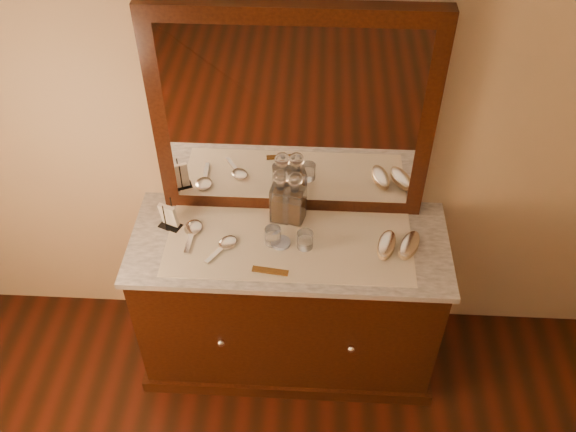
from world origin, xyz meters
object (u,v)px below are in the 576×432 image
object	(u,v)px
decanter_right	(295,202)
brush_far	(409,245)
hand_mirror_outer	(193,230)
napkin_rack	(169,217)
hand_mirror_inner	(225,245)
comb	(270,271)
dresser_cabinet	(289,303)
pin_dish	(281,243)
decanter_left	(281,200)
mirror_frame	(292,117)
brush_near	(386,245)

from	to	relation	value
decanter_right	brush_far	size ratio (longest dim) A/B	1.50
hand_mirror_outer	napkin_rack	bearing A→B (deg)	163.53
brush_far	hand_mirror_outer	size ratio (longest dim) A/B	0.87
hand_mirror_inner	decanter_right	bearing A→B (deg)	31.96
decanter_right	comb	bearing A→B (deg)	-105.29
dresser_cabinet	decanter_right	world-z (taller)	decanter_right
pin_dish	brush_far	world-z (taller)	brush_far
decanter_left	napkin_rack	bearing A→B (deg)	-170.79
pin_dish	dresser_cabinet	bearing A→B (deg)	32.17
mirror_frame	decanter_left	world-z (taller)	mirror_frame
mirror_frame	hand_mirror_outer	xyz separation A→B (m)	(-0.44, -0.21, -0.49)
comb	dresser_cabinet	bearing A→B (deg)	76.68
decanter_right	hand_mirror_outer	world-z (taller)	decanter_right
dresser_cabinet	comb	size ratio (longest dim) A/B	8.93
hand_mirror_outer	hand_mirror_inner	bearing A→B (deg)	-27.13
brush_near	brush_far	size ratio (longest dim) A/B	0.98
dresser_cabinet	decanter_left	world-z (taller)	decanter_left
mirror_frame	hand_mirror_outer	size ratio (longest dim) A/B	5.54
decanter_right	pin_dish	bearing A→B (deg)	-108.70
mirror_frame	comb	world-z (taller)	mirror_frame
comb	hand_mirror_outer	distance (m)	0.43
decanter_left	brush_far	size ratio (longest dim) A/B	1.52
mirror_frame	comb	size ratio (longest dim) A/B	7.65
pin_dish	hand_mirror_outer	xyz separation A→B (m)	(-0.41, 0.06, 0.00)
napkin_rack	hand_mirror_inner	distance (m)	0.30
hand_mirror_outer	hand_mirror_inner	size ratio (longest dim) A/B	1.13
dresser_cabinet	pin_dish	xyz separation A→B (m)	(-0.04, -0.02, 0.45)
comb	hand_mirror_outer	world-z (taller)	hand_mirror_outer
mirror_frame	brush_near	size ratio (longest dim) A/B	6.49
decanter_left	brush_far	bearing A→B (deg)	-16.47
napkin_rack	decanter_left	distance (m)	0.51
comb	brush_far	distance (m)	0.63
comb	napkin_rack	xyz separation A→B (m)	(-0.48, 0.25, 0.05)
decanter_left	hand_mirror_outer	bearing A→B (deg)	-163.94
mirror_frame	brush_near	distance (m)	0.69
comb	decanter_right	xyz separation A→B (m)	(0.09, 0.33, 0.10)
pin_dish	decanter_left	bearing A→B (deg)	93.33
brush_near	hand_mirror_inner	xyz separation A→B (m)	(-0.71, -0.02, -0.02)
hand_mirror_outer	comb	bearing A→B (deg)	-30.98
pin_dish	comb	size ratio (longest dim) A/B	0.54
pin_dish	brush_far	bearing A→B (deg)	-0.13
brush_far	hand_mirror_inner	bearing A→B (deg)	-178.20
comb	decanter_left	bearing A→B (deg)	92.95
brush_near	brush_far	distance (m)	0.10
brush_far	hand_mirror_inner	world-z (taller)	brush_far
comb	decanter_left	world-z (taller)	decanter_left
pin_dish	hand_mirror_outer	size ratio (longest dim) A/B	0.39
hand_mirror_inner	decanter_left	bearing A→B (deg)	39.80
hand_mirror_inner	dresser_cabinet	bearing A→B (deg)	9.99
hand_mirror_inner	brush_far	bearing A→B (deg)	1.80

